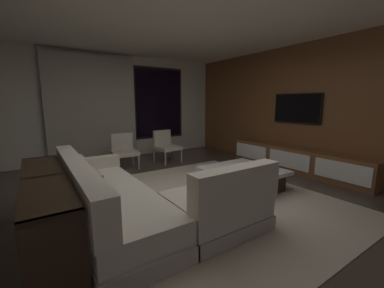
{
  "coord_description": "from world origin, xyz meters",
  "views": [
    {
      "loc": [
        -1.87,
        -2.85,
        1.47
      ],
      "look_at": [
        0.25,
        0.3,
        0.82
      ],
      "focal_mm": 22.55,
      "sensor_mm": 36.0,
      "label": 1
    }
  ],
  "objects_px": {
    "book_stack_on_coffee_table": "(252,168)",
    "console_table_behind_couch": "(47,206)",
    "accent_chair_near_window": "(166,144)",
    "mounted_tv": "(297,108)",
    "coffee_table": "(243,178)",
    "media_console": "(297,160)",
    "sectional_couch": "(137,202)",
    "accent_chair_by_curtain": "(124,149)"
  },
  "relations": [
    {
      "from": "book_stack_on_coffee_table",
      "to": "console_table_behind_couch",
      "type": "xyz_separation_m",
      "value": [
        -2.88,
        0.15,
        0.0
      ]
    },
    {
      "from": "accent_chair_near_window",
      "to": "mounted_tv",
      "type": "xyz_separation_m",
      "value": [
        2.05,
        -2.21,
        0.92
      ]
    },
    {
      "from": "book_stack_on_coffee_table",
      "to": "console_table_behind_couch",
      "type": "height_order",
      "value": "console_table_behind_couch"
    },
    {
      "from": "coffee_table",
      "to": "media_console",
      "type": "distance_m",
      "value": 1.71
    },
    {
      "from": "coffee_table",
      "to": "media_console",
      "type": "relative_size",
      "value": 0.37
    },
    {
      "from": "sectional_couch",
      "to": "media_console",
      "type": "height_order",
      "value": "sectional_couch"
    },
    {
      "from": "coffee_table",
      "to": "console_table_behind_couch",
      "type": "distance_m",
      "value": 2.88
    },
    {
      "from": "media_console",
      "to": "coffee_table",
      "type": "bearing_deg",
      "value": -176.67
    },
    {
      "from": "book_stack_on_coffee_table",
      "to": "mounted_tv",
      "type": "relative_size",
      "value": 0.25
    },
    {
      "from": "book_stack_on_coffee_table",
      "to": "media_console",
      "type": "xyz_separation_m",
      "value": [
        1.7,
        0.29,
        -0.16
      ]
    },
    {
      "from": "coffee_table",
      "to": "book_stack_on_coffee_table",
      "type": "height_order",
      "value": "book_stack_on_coffee_table"
    },
    {
      "from": "media_console",
      "to": "console_table_behind_couch",
      "type": "distance_m",
      "value": 4.58
    },
    {
      "from": "book_stack_on_coffee_table",
      "to": "media_console",
      "type": "relative_size",
      "value": 0.09
    },
    {
      "from": "mounted_tv",
      "to": "console_table_behind_couch",
      "type": "bearing_deg",
      "value": -175.98
    },
    {
      "from": "sectional_couch",
      "to": "mounted_tv",
      "type": "height_order",
      "value": "mounted_tv"
    },
    {
      "from": "book_stack_on_coffee_table",
      "to": "accent_chair_near_window",
      "type": "distance_m",
      "value": 2.71
    },
    {
      "from": "mounted_tv",
      "to": "accent_chair_near_window",
      "type": "bearing_deg",
      "value": 132.8
    },
    {
      "from": "coffee_table",
      "to": "mounted_tv",
      "type": "relative_size",
      "value": 1.07
    },
    {
      "from": "console_table_behind_couch",
      "to": "media_console",
      "type": "bearing_deg",
      "value": 1.71
    },
    {
      "from": "sectional_couch",
      "to": "media_console",
      "type": "distance_m",
      "value": 3.68
    },
    {
      "from": "accent_chair_by_curtain",
      "to": "mounted_tv",
      "type": "distance_m",
      "value": 3.93
    },
    {
      "from": "sectional_couch",
      "to": "accent_chair_near_window",
      "type": "distance_m",
      "value": 3.23
    },
    {
      "from": "accent_chair_near_window",
      "to": "media_console",
      "type": "bearing_deg",
      "value": -52.23
    },
    {
      "from": "book_stack_on_coffee_table",
      "to": "accent_chair_by_curtain",
      "type": "relative_size",
      "value": 0.35
    },
    {
      "from": "media_console",
      "to": "sectional_couch",
      "type": "bearing_deg",
      "value": -175.84
    },
    {
      "from": "media_console",
      "to": "mounted_tv",
      "type": "height_order",
      "value": "mounted_tv"
    },
    {
      "from": "sectional_couch",
      "to": "media_console",
      "type": "xyz_separation_m",
      "value": [
        3.67,
        0.27,
        -0.04
      ]
    },
    {
      "from": "mounted_tv",
      "to": "book_stack_on_coffee_table",
      "type": "bearing_deg",
      "value": -165.46
    },
    {
      "from": "sectional_couch",
      "to": "console_table_behind_couch",
      "type": "height_order",
      "value": "sectional_couch"
    },
    {
      "from": "accent_chair_by_curtain",
      "to": "console_table_behind_couch",
      "type": "bearing_deg",
      "value": -122.84
    },
    {
      "from": "console_table_behind_couch",
      "to": "coffee_table",
      "type": "bearing_deg",
      "value": 0.75
    },
    {
      "from": "coffee_table",
      "to": "book_stack_on_coffee_table",
      "type": "distance_m",
      "value": 0.3
    },
    {
      "from": "accent_chair_near_window",
      "to": "console_table_behind_couch",
      "type": "relative_size",
      "value": 0.37
    },
    {
      "from": "coffee_table",
      "to": "accent_chair_near_window",
      "type": "height_order",
      "value": "accent_chair_near_window"
    },
    {
      "from": "media_console",
      "to": "mounted_tv",
      "type": "relative_size",
      "value": 2.85
    },
    {
      "from": "book_stack_on_coffee_table",
      "to": "accent_chair_near_window",
      "type": "bearing_deg",
      "value": 93.51
    },
    {
      "from": "media_console",
      "to": "mounted_tv",
      "type": "xyz_separation_m",
      "value": [
        0.18,
        0.2,
        1.1
      ]
    },
    {
      "from": "sectional_couch",
      "to": "coffee_table",
      "type": "height_order",
      "value": "sectional_couch"
    },
    {
      "from": "accent_chair_by_curtain",
      "to": "console_table_behind_couch",
      "type": "xyz_separation_m",
      "value": [
        -1.65,
        -2.55,
        -0.01
      ]
    },
    {
      "from": "accent_chair_near_window",
      "to": "sectional_couch",
      "type": "bearing_deg",
      "value": -123.89
    },
    {
      "from": "accent_chair_near_window",
      "to": "accent_chair_by_curtain",
      "type": "relative_size",
      "value": 1.0
    },
    {
      "from": "media_console",
      "to": "accent_chair_by_curtain",
      "type": "bearing_deg",
      "value": 140.53
    }
  ]
}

